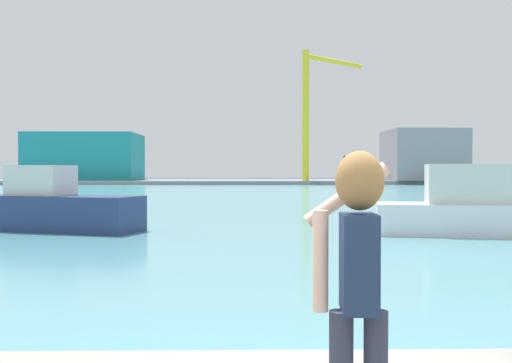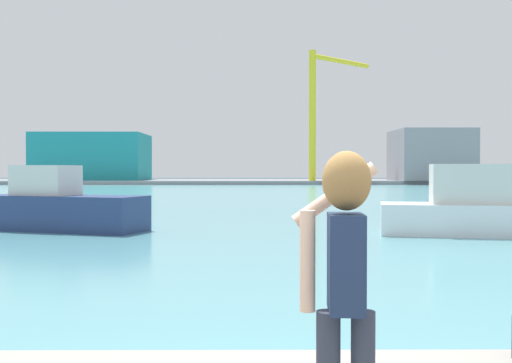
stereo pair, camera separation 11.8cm
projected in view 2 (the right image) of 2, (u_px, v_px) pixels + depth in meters
The scene contains 9 objects.
ground_plane at pixel (255, 194), 53.57m from camera, with size 220.00×220.00×0.00m, color #334751.
harbor_water at pixel (255, 193), 55.57m from camera, with size 140.00×100.00×0.02m, color #599EA8.
far_shore_dock at pixel (254, 182), 95.56m from camera, with size 140.00×20.00×0.54m, color gray.
person_photographer at pixel (344, 269), 3.52m from camera, with size 0.53×0.55×1.74m.
boat_moored at pixel (60, 207), 20.96m from camera, with size 5.98×3.63×2.22m.
boat_moored_2 at pixel (501, 211), 19.33m from camera, with size 8.12×3.41×2.25m.
warehouse_left at pixel (93, 157), 94.84m from camera, with size 16.21×12.11×7.09m, color teal.
warehouse_right at pixel (430, 155), 90.78m from camera, with size 10.53×11.21×7.43m, color gray.
port_crane at pixel (320, 101), 88.70m from camera, with size 10.16×9.42×18.60m.
Camera 2 is at (-0.24, -3.54, 2.08)m, focal length 43.18 mm.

